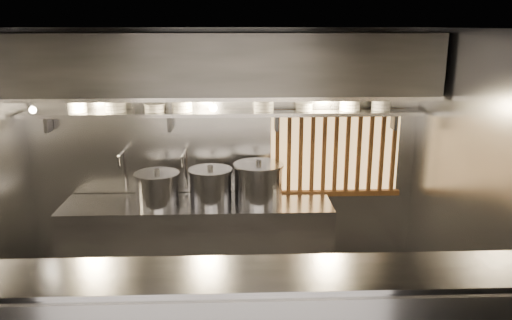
{
  "coord_description": "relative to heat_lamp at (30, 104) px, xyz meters",
  "views": [
    {
      "loc": [
        0.15,
        -4.15,
        2.83
      ],
      "look_at": [
        0.34,
        0.55,
        1.55
      ],
      "focal_mm": 35.0,
      "sensor_mm": 36.0,
      "label": 1
    }
  ],
  "objects": [
    {
      "name": "wall_back",
      "position": [
        1.9,
        0.65,
        -0.67
      ],
      "size": [
        4.5,
        0.0,
        4.5
      ],
      "primitive_type": "plane",
      "rotation": [
        1.57,
        0.0,
        0.0
      ],
      "color": "gray",
      "rests_on": "floor"
    },
    {
      "name": "cooking_bench",
      "position": [
        1.6,
        0.28,
        -1.62
      ],
      "size": [
        3.0,
        0.7,
        0.9
      ],
      "primitive_type": "cube",
      "color": "#97979C",
      "rests_on": "floor"
    },
    {
      "name": "heat_lamp",
      "position": [
        0.0,
        0.0,
        0.0
      ],
      "size": [
        0.25,
        0.35,
        0.2
      ],
      "color": "#97979C",
      "rests_on": "exhaust_hood"
    },
    {
      "name": "bowl_stack_6",
      "position": [
        3.31,
        0.47,
        -0.08
      ],
      "size": [
        0.24,
        0.24,
        0.17
      ],
      "color": "white",
      "rests_on": "bowl_shelf"
    },
    {
      "name": "bowl_shelf",
      "position": [
        1.9,
        0.47,
        -0.19
      ],
      "size": [
        4.4,
        0.34,
        0.04
      ],
      "primitive_type": "cube",
      "color": "#97979C",
      "rests_on": "wall_back"
    },
    {
      "name": "pendant_bulb",
      "position": [
        1.8,
        0.35,
        -0.11
      ],
      "size": [
        0.09,
        0.09,
        0.19
      ],
      "color": "#2D2D30",
      "rests_on": "exhaust_hood"
    },
    {
      "name": "bowl_stack_5",
      "position": [
        2.8,
        0.47,
        -0.12
      ],
      "size": [
        0.2,
        0.2,
        0.09
      ],
      "color": "white",
      "rests_on": "bowl_shelf"
    },
    {
      "name": "ceiling",
      "position": [
        1.9,
        -0.85,
        0.73
      ],
      "size": [
        4.5,
        4.5,
        0.0
      ],
      "primitive_type": "plane",
      "rotation": [
        3.14,
        0.0,
        0.0
      ],
      "color": "black",
      "rests_on": "wall_back"
    },
    {
      "name": "bowl_stack_1",
      "position": [
        0.73,
        0.47,
        -0.1
      ],
      "size": [
        0.24,
        0.24,
        0.13
      ],
      "color": "white",
      "rests_on": "bowl_shelf"
    },
    {
      "name": "faucet_right",
      "position": [
        1.45,
        0.52,
        -0.76
      ],
      "size": [
        0.04,
        0.3,
        0.5
      ],
      "color": "silver",
      "rests_on": "wall_back"
    },
    {
      "name": "bowl_stack_2",
      "position": [
        1.15,
        0.47,
        -0.12
      ],
      "size": [
        0.23,
        0.23,
        0.09
      ],
      "color": "white",
      "rests_on": "bowl_shelf"
    },
    {
      "name": "wall_right",
      "position": [
        4.15,
        -0.85,
        -0.67
      ],
      "size": [
        0.0,
        3.0,
        3.0
      ],
      "primitive_type": "plane",
      "rotation": [
        1.57,
        0.0,
        -1.57
      ],
      "color": "gray",
      "rests_on": "floor"
    },
    {
      "name": "bowl_stack_4",
      "position": [
        2.35,
        0.47,
        -0.1
      ],
      "size": [
        0.24,
        0.24,
        0.13
      ],
      "color": "white",
      "rests_on": "bowl_shelf"
    },
    {
      "name": "stock_pot_left",
      "position": [
        1.17,
        0.24,
        -0.98
      ],
      "size": [
        0.66,
        0.66,
        0.41
      ],
      "rotation": [
        0.0,
        0.0,
        -0.43
      ],
      "color": "#97979C",
      "rests_on": "cooking_bench"
    },
    {
      "name": "faucet_left",
      "position": [
        0.75,
        0.52,
        -0.76
      ],
      "size": [
        0.04,
        0.3,
        0.5
      ],
      "color": "silver",
      "rests_on": "wall_back"
    },
    {
      "name": "bowl_stack_0",
      "position": [
        0.31,
        0.47,
        -0.1
      ],
      "size": [
        0.22,
        0.22,
        0.13
      ],
      "color": "white",
      "rests_on": "bowl_shelf"
    },
    {
      "name": "stock_pot_right",
      "position": [
        1.75,
        0.28,
        -0.97
      ],
      "size": [
        0.63,
        0.63,
        0.43
      ],
      "rotation": [
        0.0,
        0.0,
        0.35
      ],
      "color": "#97979C",
      "rests_on": "cooking_bench"
    },
    {
      "name": "bowl_stack_7",
      "position": [
        3.66,
        0.47,
        -0.1
      ],
      "size": [
        0.23,
        0.23,
        0.13
      ],
      "color": "white",
      "rests_on": "bowl_shelf"
    },
    {
      "name": "stock_pot_mid",
      "position": [
        2.29,
        0.31,
        -0.95
      ],
      "size": [
        0.74,
        0.74,
        0.48
      ],
      "rotation": [
        0.0,
        0.0,
        -0.41
      ],
      "color": "#97979C",
      "rests_on": "cooking_bench"
    },
    {
      "name": "wood_screen",
      "position": [
        3.2,
        0.6,
        -0.69
      ],
      "size": [
        1.56,
        0.09,
        1.04
      ],
      "color": "#FFC572",
      "rests_on": "wall_back"
    },
    {
      "name": "exhaust_hood",
      "position": [
        1.9,
        0.25,
        0.36
      ],
      "size": [
        4.4,
        0.81,
        0.65
      ],
      "color": "#2D2D30",
      "rests_on": "ceiling"
    },
    {
      "name": "bowl_stack_3",
      "position": [
        1.45,
        0.47,
        -0.1
      ],
      "size": [
        0.24,
        0.24,
        0.13
      ],
      "color": "white",
      "rests_on": "bowl_shelf"
    }
  ]
}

